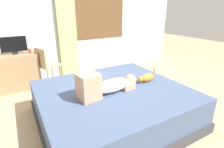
# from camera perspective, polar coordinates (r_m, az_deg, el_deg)

# --- Properties ---
(ground_plane) EXTENTS (16.00, 16.00, 0.00)m
(ground_plane) POSITION_cam_1_polar(r_m,az_deg,el_deg) (2.88, 2.54, -13.50)
(ground_plane) COLOR tan
(back_wall_with_window) EXTENTS (6.40, 0.14, 2.90)m
(back_wall_with_window) POSITION_cam_1_polar(r_m,az_deg,el_deg) (4.60, -13.79, 17.97)
(back_wall_with_window) COLOR silver
(back_wall_with_window) RESTS_ON ground
(bed) EXTENTS (2.10, 1.92, 0.51)m
(bed) POSITION_cam_1_polar(r_m,az_deg,el_deg) (2.68, 0.27, -9.91)
(bed) COLOR #38383D
(bed) RESTS_ON ground
(person_lying) EXTENTS (0.94, 0.36, 0.34)m
(person_lying) POSITION_cam_1_polar(r_m,az_deg,el_deg) (2.40, -1.67, -3.65)
(person_lying) COLOR silver
(person_lying) RESTS_ON bed
(cat) EXTENTS (0.36, 0.14, 0.21)m
(cat) POSITION_cam_1_polar(r_m,az_deg,el_deg) (2.84, 11.12, -1.19)
(cat) COLOR #C67A2D
(cat) RESTS_ON bed
(desk) EXTENTS (0.90, 0.56, 0.74)m
(desk) POSITION_cam_1_polar(r_m,az_deg,el_deg) (4.19, -28.74, 0.69)
(desk) COLOR #997A56
(desk) RESTS_ON ground
(tv_monitor) EXTENTS (0.48, 0.10, 0.35)m
(tv_monitor) POSITION_cam_1_polar(r_m,az_deg,el_deg) (4.07, -29.21, 8.17)
(tv_monitor) COLOR black
(tv_monitor) RESTS_ON desk
(cup) EXTENTS (0.06, 0.06, 0.09)m
(cup) POSITION_cam_1_polar(r_m,az_deg,el_deg) (4.05, -25.05, 6.83)
(cup) COLOR #B23D38
(cup) RESTS_ON desk
(chair_by_desk) EXTENTS (0.49, 0.49, 0.86)m
(chair_by_desk) POSITION_cam_1_polar(r_m,az_deg,el_deg) (3.97, -20.57, 3.05)
(chair_by_desk) COLOR tan
(chair_by_desk) RESTS_ON ground
(curtain_left) EXTENTS (0.44, 0.06, 2.31)m
(curtain_left) POSITION_cam_1_polar(r_m,az_deg,el_deg) (4.48, -14.34, 14.04)
(curtain_left) COLOR #ADCC75
(curtain_left) RESTS_ON ground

